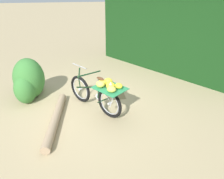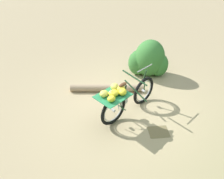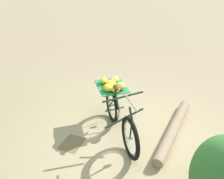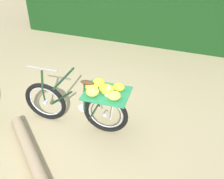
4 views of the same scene
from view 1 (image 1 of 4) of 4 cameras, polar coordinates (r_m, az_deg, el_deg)
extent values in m
plane|color=tan|center=(5.24, -5.87, -4.93)|extent=(60.00, 60.00, 0.00)
cube|color=#143814|center=(7.31, 16.20, 16.87)|extent=(4.71, 3.94, 3.07)
torus|color=black|center=(5.34, -8.98, 0.14)|extent=(0.61, 0.51, 0.73)
torus|color=#B7B7BC|center=(5.34, -8.98, 0.14)|extent=(0.45, 0.37, 0.57)
cylinder|color=#B7B7BC|center=(5.34, -8.98, 0.14)|extent=(0.10, 0.10, 0.06)
torus|color=black|center=(4.67, -0.73, -3.97)|extent=(0.61, 0.51, 0.73)
torus|color=#B7B7BC|center=(4.67, -0.73, -3.97)|extent=(0.45, 0.37, 0.57)
cylinder|color=#B7B7BC|center=(4.67, -0.73, -3.97)|extent=(0.10, 0.10, 0.06)
cylinder|color=#19381E|center=(5.04, -6.77, 0.62)|extent=(0.47, 0.57, 0.30)
cylinder|color=#19381E|center=(4.83, -6.47, 4.46)|extent=(0.47, 0.58, 0.11)
cylinder|color=#19381E|center=(4.74, -3.75, 0.31)|extent=(0.10, 0.11, 0.49)
cylinder|color=#19381E|center=(4.77, -2.40, -2.99)|extent=(0.26, 0.31, 0.05)
cylinder|color=#19381E|center=(4.64, -2.10, -0.92)|extent=(0.22, 0.26, 0.47)
cylinder|color=#19381E|center=(5.28, -9.17, 1.61)|extent=(0.05, 0.05, 0.30)
cylinder|color=#19381E|center=(5.14, -9.28, 4.51)|extent=(0.09, 0.10, 0.30)
cylinder|color=gray|center=(5.04, -9.24, 6.57)|extent=(0.42, 0.35, 0.02)
ellipsoid|color=#4C2D19|center=(4.58, -3.33, 3.08)|extent=(0.23, 0.21, 0.06)
cylinder|color=#B7B7BC|center=(4.88, -3.99, -2.05)|extent=(0.14, 0.12, 0.16)
cylinder|color=#B7B7BC|center=(4.63, -1.60, -1.56)|extent=(0.14, 0.17, 0.39)
cylinder|color=#B7B7BC|center=(4.50, 0.33, -2.46)|extent=(0.17, 0.20, 0.39)
cube|color=brown|center=(4.46, -0.57, 0.20)|extent=(0.74, 0.72, 0.02)
cube|color=#287F4C|center=(4.45, -0.57, 0.40)|extent=(0.87, 0.85, 0.01)
ellipsoid|color=#CCC64C|center=(4.25, -0.15, 0.09)|extent=(0.25, 0.26, 0.13)
ellipsoid|color=yellow|center=(4.40, 1.92, 1.04)|extent=(0.23, 0.23, 0.12)
ellipsoid|color=yellow|center=(4.59, -1.07, 2.39)|extent=(0.22, 0.24, 0.14)
ellipsoid|color=yellow|center=(4.43, -0.48, 1.29)|extent=(0.29, 0.27, 0.13)
ellipsoid|color=yellow|center=(4.57, -2.74, 2.05)|extent=(0.26, 0.25, 0.12)
ellipsoid|color=#CCC64C|center=(4.44, -3.31, 1.48)|extent=(0.24, 0.25, 0.15)
sphere|color=gold|center=(4.41, -1.12, 0.91)|extent=(0.09, 0.09, 0.09)
cone|color=white|center=(4.37, -0.37, 1.21)|extent=(0.20, 0.20, 0.17)
cylinder|color=#9E8466|center=(4.80, -15.74, -8.03)|extent=(1.99, 0.38, 0.19)
ellipsoid|color=#387533|center=(5.86, -22.43, 2.92)|extent=(0.89, 0.80, 1.11)
ellipsoid|color=#387533|center=(5.68, -23.40, 0.03)|extent=(0.61, 0.55, 0.78)
ellipsoid|color=#387533|center=(6.16, -20.86, 2.45)|extent=(0.56, 0.50, 0.72)
cylinder|color=#4C3823|center=(6.05, -21.67, -0.88)|extent=(0.08, 0.08, 0.22)
cube|color=olive|center=(5.71, 1.84, -1.69)|extent=(0.44, 0.36, 0.01)
camera|label=2|loc=(5.50, 47.44, 27.18)|focal=35.24mm
camera|label=3|loc=(7.57, -17.85, 27.00)|focal=36.61mm
camera|label=4|loc=(1.75, -74.13, 28.43)|focal=46.88mm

